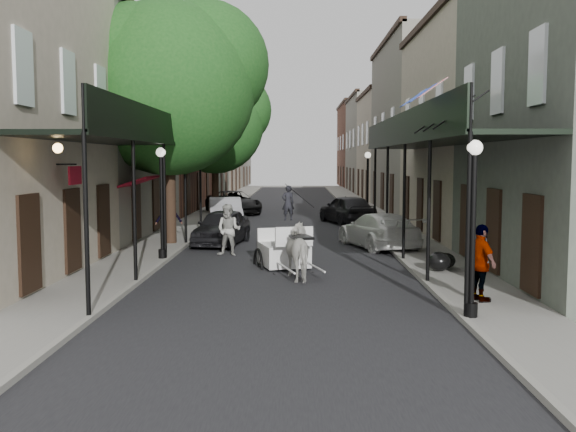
{
  "coord_description": "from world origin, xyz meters",
  "views": [
    {
      "loc": [
        0.43,
        -15.33,
        3.42
      ],
      "look_at": [
        0.14,
        5.42,
        1.6
      ],
      "focal_mm": 40.0,
      "sensor_mm": 36.0,
      "label": 1
    }
  ],
  "objects_px": {
    "pedestrian_sidewalk_right": "(481,263)",
    "tree_near": "(180,82)",
    "pedestrian_sidewalk_left": "(169,217)",
    "car_right_far": "(347,209)",
    "tree_far": "(221,120)",
    "car_left_mid": "(225,212)",
    "car_left_far": "(233,202)",
    "car_left_near": "(222,227)",
    "horse": "(302,252)",
    "carriage": "(281,234)",
    "pedestrian_walking": "(229,230)",
    "lamppost_right_far": "(368,186)",
    "lamppost_right_near": "(473,226)",
    "lamppost_left": "(162,201)",
    "car_right_near": "(378,230)"
  },
  "relations": [
    {
      "from": "tree_near",
      "to": "pedestrian_sidewalk_right",
      "type": "height_order",
      "value": "tree_near"
    },
    {
      "from": "lamppost_right_far",
      "to": "car_left_mid",
      "type": "bearing_deg",
      "value": -173.3
    },
    {
      "from": "car_right_far",
      "to": "tree_near",
      "type": "bearing_deg",
      "value": 32.87
    },
    {
      "from": "tree_far",
      "to": "car_left_far",
      "type": "height_order",
      "value": "tree_far"
    },
    {
      "from": "lamppost_left",
      "to": "tree_far",
      "type": "bearing_deg",
      "value": 90.46
    },
    {
      "from": "pedestrian_sidewalk_left",
      "to": "car_left_near",
      "type": "height_order",
      "value": "pedestrian_sidewalk_left"
    },
    {
      "from": "car_left_far",
      "to": "car_right_far",
      "type": "xyz_separation_m",
      "value": [
        6.72,
        -6.12,
        0.05
      ]
    },
    {
      "from": "tree_far",
      "to": "car_left_mid",
      "type": "relative_size",
      "value": 1.88
    },
    {
      "from": "carriage",
      "to": "car_left_mid",
      "type": "distance_m",
      "value": 12.3
    },
    {
      "from": "carriage",
      "to": "car_left_near",
      "type": "relative_size",
      "value": 0.63
    },
    {
      "from": "horse",
      "to": "tree_far",
      "type": "bearing_deg",
      "value": -92.92
    },
    {
      "from": "lamppost_right_near",
      "to": "pedestrian_sidewalk_left",
      "type": "xyz_separation_m",
      "value": [
        -9.12,
        13.72,
        -1.05
      ]
    },
    {
      "from": "pedestrian_sidewalk_right",
      "to": "car_left_near",
      "type": "distance_m",
      "value": 13.1
    },
    {
      "from": "carriage",
      "to": "car_left_mid",
      "type": "height_order",
      "value": "carriage"
    },
    {
      "from": "tree_near",
      "to": "car_left_near",
      "type": "height_order",
      "value": "tree_near"
    },
    {
      "from": "lamppost_right_far",
      "to": "carriage",
      "type": "bearing_deg",
      "value": -108.19
    },
    {
      "from": "car_right_near",
      "to": "car_left_far",
      "type": "bearing_deg",
      "value": -81.53
    },
    {
      "from": "pedestrian_walking",
      "to": "pedestrian_sidewalk_right",
      "type": "bearing_deg",
      "value": -35.73
    },
    {
      "from": "car_right_far",
      "to": "pedestrian_walking",
      "type": "bearing_deg",
      "value": 48.84
    },
    {
      "from": "tree_far",
      "to": "lamppost_right_far",
      "type": "xyz_separation_m",
      "value": [
        8.35,
        -6.18,
        -3.79
      ]
    },
    {
      "from": "tree_far",
      "to": "horse",
      "type": "distance_m",
      "value": 22.43
    },
    {
      "from": "tree_far",
      "to": "pedestrian_sidewalk_left",
      "type": "relative_size",
      "value": 4.89
    },
    {
      "from": "pedestrian_sidewalk_right",
      "to": "pedestrian_walking",
      "type": "bearing_deg",
      "value": 21.96
    },
    {
      "from": "carriage",
      "to": "car_right_near",
      "type": "xyz_separation_m",
      "value": [
        3.69,
        4.19,
        -0.34
      ]
    },
    {
      "from": "tree_near",
      "to": "car_left_far",
      "type": "distance_m",
      "value": 16.02
    },
    {
      "from": "car_left_mid",
      "to": "car_left_far",
      "type": "bearing_deg",
      "value": 83.68
    },
    {
      "from": "tree_far",
      "to": "carriage",
      "type": "xyz_separation_m",
      "value": [
        4.16,
        -18.92,
        -4.8
      ]
    },
    {
      "from": "lamppost_left",
      "to": "horse",
      "type": "distance_m",
      "value": 5.77
    },
    {
      "from": "carriage",
      "to": "pedestrian_walking",
      "type": "xyz_separation_m",
      "value": [
        -1.91,
        2.09,
        -0.11
      ]
    },
    {
      "from": "lamppost_right_near",
      "to": "pedestrian_sidewalk_left",
      "type": "height_order",
      "value": "lamppost_right_near"
    },
    {
      "from": "horse",
      "to": "carriage",
      "type": "relative_size",
      "value": 0.71
    },
    {
      "from": "tree_near",
      "to": "car_right_far",
      "type": "bearing_deg",
      "value": 50.33
    },
    {
      "from": "tree_far",
      "to": "pedestrian_walking",
      "type": "relative_size",
      "value": 4.65
    },
    {
      "from": "tree_near",
      "to": "carriage",
      "type": "distance_m",
      "value": 8.42
    },
    {
      "from": "car_left_far",
      "to": "pedestrian_sidewalk_left",
      "type": "bearing_deg",
      "value": -119.67
    },
    {
      "from": "tree_near",
      "to": "pedestrian_walking",
      "type": "distance_m",
      "value": 6.62
    },
    {
      "from": "carriage",
      "to": "car_left_mid",
      "type": "bearing_deg",
      "value": 89.11
    },
    {
      "from": "tree_far",
      "to": "pedestrian_walking",
      "type": "bearing_deg",
      "value": -82.4
    },
    {
      "from": "horse",
      "to": "car_left_mid",
      "type": "relative_size",
      "value": 0.41
    },
    {
      "from": "lamppost_left",
      "to": "carriage",
      "type": "bearing_deg",
      "value": -10.55
    },
    {
      "from": "lamppost_right_far",
      "to": "car_right_near",
      "type": "relative_size",
      "value": 0.78
    },
    {
      "from": "pedestrian_sidewalk_left",
      "to": "car_left_mid",
      "type": "distance_m",
      "value": 5.72
    },
    {
      "from": "pedestrian_sidewalk_right",
      "to": "tree_near",
      "type": "bearing_deg",
      "value": 21.25
    },
    {
      "from": "pedestrian_sidewalk_left",
      "to": "car_right_far",
      "type": "height_order",
      "value": "pedestrian_sidewalk_left"
    },
    {
      "from": "horse",
      "to": "pedestrian_sidewalk_left",
      "type": "height_order",
      "value": "pedestrian_sidewalk_left"
    },
    {
      "from": "lamppost_left",
      "to": "carriage",
      "type": "relative_size",
      "value": 1.39
    },
    {
      "from": "lamppost_right_near",
      "to": "lamppost_right_far",
      "type": "xyz_separation_m",
      "value": [
        0.0,
        20.0,
        0.0
      ]
    },
    {
      "from": "car_left_near",
      "to": "car_right_near",
      "type": "distance_m",
      "value": 6.27
    },
    {
      "from": "car_right_near",
      "to": "car_right_far",
      "type": "distance_m",
      "value": 9.57
    },
    {
      "from": "horse",
      "to": "car_right_far",
      "type": "distance_m",
      "value": 16.33
    }
  ]
}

